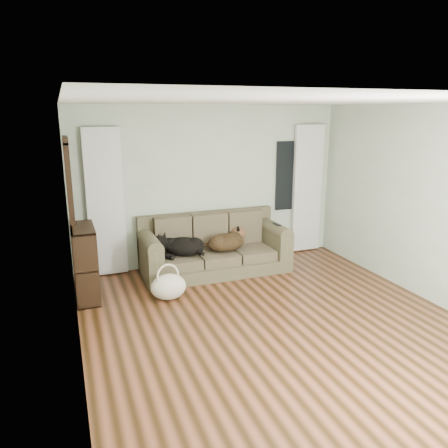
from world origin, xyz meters
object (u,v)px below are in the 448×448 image
object	(u,v)px
dog_shepherd	(227,241)
bookshelf	(85,263)
sofa	(215,245)
dog_black_lab	(181,247)
tote_bag	(168,288)

from	to	relation	value
dog_shepherd	bookshelf	xyz separation A→B (m)	(-2.19, -0.32, 0.01)
dog_shepherd	sofa	bearing A→B (deg)	-16.08
dog_black_lab	bookshelf	world-z (taller)	bookshelf
sofa	dog_shepherd	xyz separation A→B (m)	(0.20, -0.02, 0.04)
tote_bag	dog_shepherd	bearing A→B (deg)	33.58
sofa	bookshelf	xyz separation A→B (m)	(-1.99, -0.33, 0.05)
sofa	tote_bag	distance (m)	1.26
bookshelf	tote_bag	bearing A→B (deg)	-23.03
sofa	bookshelf	size ratio (longest dim) A/B	2.28
dog_black_lab	bookshelf	xyz separation A→B (m)	(-1.43, -0.32, 0.02)
dog_black_lab	sofa	bearing A→B (deg)	35.05
sofa	bookshelf	bearing A→B (deg)	-170.55
dog_black_lab	dog_shepherd	bearing A→B (deg)	33.58
sofa	bookshelf	distance (m)	2.02
sofa	bookshelf	world-z (taller)	bookshelf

